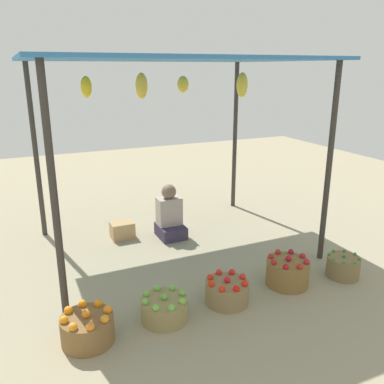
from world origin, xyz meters
TOP-DOWN VIEW (x-y plane):
  - ground_plane at (0.00, 0.00)m, footprint 14.00×14.00m
  - market_stall_structure at (0.01, 0.01)m, footprint 3.48×2.56m
  - vendor_person at (0.07, 0.32)m, footprint 0.36×0.44m
  - basket_oranges at (-1.46, -1.59)m, footprint 0.47×0.47m
  - basket_green_apples at (-0.71, -1.56)m, footprint 0.46×0.46m
  - basket_red_tomatoes at (-0.01, -1.54)m, footprint 0.45×0.45m
  - basket_red_apples at (0.79, -1.50)m, footprint 0.48×0.48m
  - basket_green_chilies at (1.50, -1.62)m, footprint 0.38×0.38m
  - wooden_crate_near_vendor at (-0.57, 0.55)m, footprint 0.32×0.25m

SIDE VIEW (x-z plane):
  - ground_plane at x=0.00m, z-range 0.00..0.00m
  - basket_green_apples at x=-0.71m, z-range -0.02..0.26m
  - wooden_crate_near_vendor at x=-0.57m, z-range 0.00..0.23m
  - basket_green_chilies at x=1.50m, z-range -0.01..0.26m
  - basket_red_tomatoes at x=-0.01m, z-range -0.02..0.27m
  - basket_oranges at x=-1.46m, z-range -0.02..0.30m
  - basket_red_apples at x=0.79m, z-range -0.02..0.33m
  - vendor_person at x=0.07m, z-range -0.09..0.69m
  - market_stall_structure at x=0.01m, z-range 1.06..3.54m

